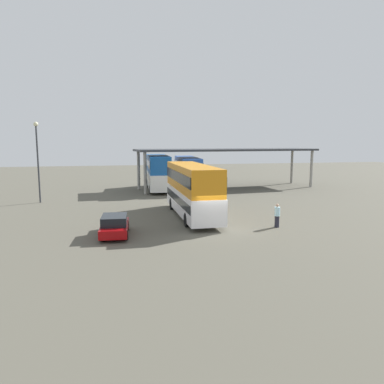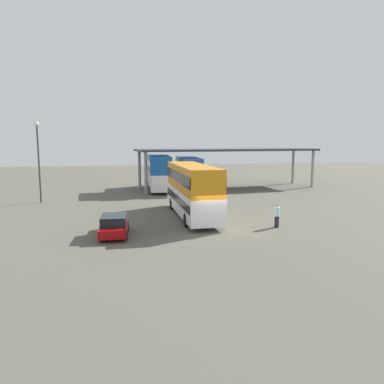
{
  "view_description": "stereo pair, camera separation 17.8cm",
  "coord_description": "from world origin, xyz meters",
  "px_view_note": "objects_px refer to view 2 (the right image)",
  "views": [
    {
      "loc": [
        -6.45,
        -22.82,
        6.0
      ],
      "look_at": [
        -0.39,
        4.89,
        2.0
      ],
      "focal_mm": 33.53,
      "sensor_mm": 36.0,
      "label": 1
    },
    {
      "loc": [
        -6.27,
        -22.86,
        6.0
      ],
      "look_at": [
        -0.39,
        4.89,
        2.0
      ],
      "focal_mm": 33.53,
      "sensor_mm": 36.0,
      "label": 2
    }
  ],
  "objects_px": {
    "double_decker_main": "(192,188)",
    "double_decker_near_canopy": "(159,171)",
    "lamppost_tall": "(38,152)",
    "pedestrian_waiting": "(277,216)",
    "parked_hatchback": "(114,225)",
    "double_decker_mid_row": "(188,171)"
  },
  "relations": [
    {
      "from": "parked_hatchback",
      "to": "double_decker_near_canopy",
      "type": "bearing_deg",
      "value": -10.24
    },
    {
      "from": "parked_hatchback",
      "to": "lamppost_tall",
      "type": "relative_size",
      "value": 0.52
    },
    {
      "from": "pedestrian_waiting",
      "to": "parked_hatchback",
      "type": "bearing_deg",
      "value": 85.02
    },
    {
      "from": "pedestrian_waiting",
      "to": "lamppost_tall",
      "type": "bearing_deg",
      "value": 47.05
    },
    {
      "from": "double_decker_main",
      "to": "double_decker_near_canopy",
      "type": "bearing_deg",
      "value": 2.59
    },
    {
      "from": "double_decker_near_canopy",
      "to": "lamppost_tall",
      "type": "height_order",
      "value": "lamppost_tall"
    },
    {
      "from": "double_decker_main",
      "to": "double_decker_mid_row",
      "type": "bearing_deg",
      "value": -10.27
    },
    {
      "from": "double_decker_near_canopy",
      "to": "pedestrian_waiting",
      "type": "xyz_separation_m",
      "value": [
        5.8,
        -21.41,
        -1.53
      ]
    },
    {
      "from": "double_decker_near_canopy",
      "to": "lamppost_tall",
      "type": "relative_size",
      "value": 1.29
    },
    {
      "from": "double_decker_mid_row",
      "to": "double_decker_main",
      "type": "bearing_deg",
      "value": 174.46
    },
    {
      "from": "lamppost_tall",
      "to": "double_decker_main",
      "type": "bearing_deg",
      "value": -36.26
    },
    {
      "from": "double_decker_near_canopy",
      "to": "lamppost_tall",
      "type": "distance_m",
      "value": 14.54
    },
    {
      "from": "double_decker_near_canopy",
      "to": "pedestrian_waiting",
      "type": "height_order",
      "value": "double_decker_near_canopy"
    },
    {
      "from": "double_decker_main",
      "to": "lamppost_tall",
      "type": "xyz_separation_m",
      "value": [
        -13.29,
        9.75,
        2.67
      ]
    },
    {
      "from": "double_decker_mid_row",
      "to": "pedestrian_waiting",
      "type": "height_order",
      "value": "double_decker_mid_row"
    },
    {
      "from": "double_decker_main",
      "to": "parked_hatchback",
      "type": "bearing_deg",
      "value": 127.94
    },
    {
      "from": "double_decker_near_canopy",
      "to": "pedestrian_waiting",
      "type": "distance_m",
      "value": 22.23
    },
    {
      "from": "double_decker_mid_row",
      "to": "parked_hatchback",
      "type": "bearing_deg",
      "value": 161.88
    },
    {
      "from": "double_decker_main",
      "to": "parked_hatchback",
      "type": "xyz_separation_m",
      "value": [
        -6.12,
        -4.75,
        -1.61
      ]
    },
    {
      "from": "double_decker_mid_row",
      "to": "lamppost_tall",
      "type": "relative_size",
      "value": 1.4
    },
    {
      "from": "parked_hatchback",
      "to": "double_decker_near_canopy",
      "type": "xyz_separation_m",
      "value": [
        5.4,
        21.31,
        1.69
      ]
    },
    {
      "from": "double_decker_near_canopy",
      "to": "double_decker_main",
      "type": "bearing_deg",
      "value": -174.71
    }
  ]
}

